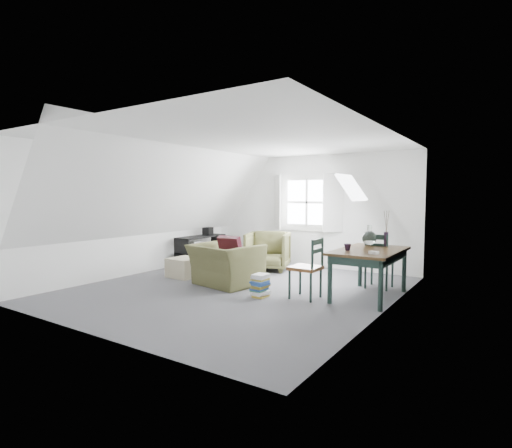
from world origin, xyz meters
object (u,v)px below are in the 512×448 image
Objects in this scene: armchair_near at (226,285)px; dining_chair_far at (379,260)px; dining_table at (369,256)px; magazine_stack at (260,286)px; media_shelf at (200,252)px; dining_chair_near at (308,267)px; armchair_far at (268,270)px; ottoman at (185,267)px.

armchair_near is 1.19× the size of dining_chair_far.
dining_table is 4.22× the size of magazine_stack.
dining_table is 1.16× the size of media_shelf.
dining_chair_near reaches higher than media_shelf.
armchair_near is at bearing 28.56° from dining_chair_far.
magazine_stack is (-1.45, -0.92, -0.48)m from dining_table.
armchair_near is at bearing -35.88° from media_shelf.
dining_chair_far reaches higher than magazine_stack.
armchair_far reaches higher than ottoman.
dining_chair_far is at bearing 49.32° from magazine_stack.
dining_table is at bearing 6.88° from ottoman.
dining_table reaches higher than magazine_stack.
armchair_far is at bearing 57.68° from ottoman.
ottoman is 0.37× the size of dining_table.
dining_chair_near reaches higher than armchair_far.
dining_chair_far is 2.16m from magazine_stack.
dining_chair_near is at bearing 61.60° from dining_chair_far.
dining_chair_near reaches higher than ottoman.
ottoman is 0.59× the size of dining_chair_near.
dining_chair_near reaches higher than armchair_near.
media_shelf is at bearing -98.74° from dining_chair_near.
dining_chair_near is 0.81m from magazine_stack.
ottoman is (-0.97, -1.54, 0.19)m from armchair_far.
dining_chair_near is at bearing -170.91° from armchair_near.
media_shelf is (-1.64, -0.34, 0.30)m from armchair_far.
dining_chair_far reaches higher than dining_table.
dining_chair_far reaches higher than armchair_near.
armchair_near is 1.72m from dining_chair_near.
media_shelf is at bearing 148.41° from magazine_stack.
dining_table is (2.42, 0.56, 0.66)m from armchair_near.
ottoman is at bearing -80.52° from dining_chair_near.
armchair_far is 2.52m from dining_chair_near.
magazine_stack is (-1.39, -1.62, -0.32)m from dining_chair_far.
armchair_far is 2.59m from dining_chair_far.
magazine_stack is at bearing -81.87° from armchair_far.
ottoman is at bearing -171.88° from dining_table.
dining_table is 4.29m from media_shelf.
dining_chair_far is (-0.06, 0.70, -0.16)m from dining_table.
magazine_stack is at bearing 170.23° from armchair_near.
armchair_far is 2.32m from magazine_stack.
dining_chair_near is 3.70m from media_shelf.
dining_chair_near is 0.73× the size of media_shelf.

